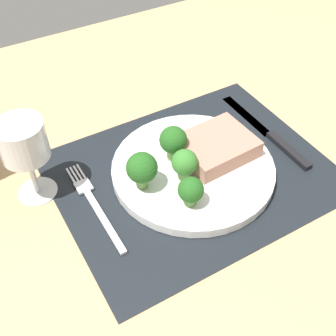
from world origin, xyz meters
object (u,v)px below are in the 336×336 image
at_px(plate, 193,169).
at_px(fork, 95,205).
at_px(wine_glass, 23,145).
at_px(steak, 216,146).
at_px(knife, 271,135).

xyz_separation_m(plate, fork, (-0.16, 0.01, -0.01)).
bearing_deg(plate, wine_glass, 158.99).
xyz_separation_m(steak, fork, (-0.21, 0.01, -0.03)).
height_order(plate, fork, plate).
distance_m(fork, knife, 0.33).
xyz_separation_m(knife, wine_glass, (-0.39, 0.08, 0.09)).
bearing_deg(fork, steak, -1.04).
distance_m(steak, knife, 0.12).
bearing_deg(fork, knife, -0.32).
distance_m(steak, fork, 0.21).
xyz_separation_m(fork, knife, (0.33, -0.01, 0.00)).
bearing_deg(plate, steak, 7.13).
relative_size(steak, wine_glass, 0.86).
bearing_deg(steak, wine_glass, 163.43).
bearing_deg(wine_glass, fork, -48.92).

